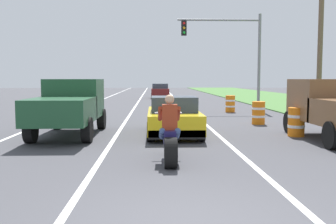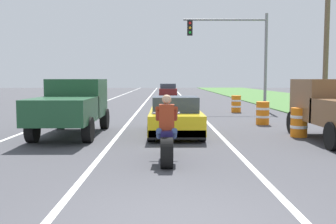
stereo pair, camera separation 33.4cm
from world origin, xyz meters
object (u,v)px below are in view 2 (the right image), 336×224
sports_car_yellow (175,117)px  construction_barrel_nearest (299,122)px  construction_barrel_far (236,104)px  motorcycle_with_rider (167,138)px  pickup_truck_left_lane_dark_green (72,104)px  traffic_light_mast_near (240,46)px  distant_car_far_ahead (168,91)px  construction_barrel_mid (263,113)px

sports_car_yellow → construction_barrel_nearest: 4.28m
sports_car_yellow → construction_barrel_far: size_ratio=4.30×
motorcycle_with_rider → pickup_truck_left_lane_dark_green: 5.65m
sports_car_yellow → pickup_truck_left_lane_dark_green: pickup_truck_left_lane_dark_green is taller
motorcycle_with_rider → construction_barrel_far: size_ratio=2.21×
motorcycle_with_rider → sports_car_yellow: 4.63m
sports_car_yellow → pickup_truck_left_lane_dark_green: bearing=-178.8°
pickup_truck_left_lane_dark_green → traffic_light_mast_near: size_ratio=0.80×
motorcycle_with_rider → distant_car_far_ahead: motorcycle_with_rider is taller
construction_barrel_mid → construction_barrel_far: (-0.01, 6.18, 0.00)m
construction_barrel_nearest → construction_barrel_far: (-0.36, 9.74, 0.00)m
construction_barrel_mid → pickup_truck_left_lane_dark_green: bearing=-157.9°
construction_barrel_nearest → traffic_light_mast_near: bearing=89.9°
pickup_truck_left_lane_dark_green → construction_barrel_far: 11.94m
pickup_truck_left_lane_dark_green → construction_barrel_nearest: (7.88, -0.50, -0.60)m
construction_barrel_far → distant_car_far_ahead: size_ratio=0.25×
motorcycle_with_rider → construction_barrel_far: bearing=73.0°
distant_car_far_ahead → traffic_light_mast_near: bearing=-74.6°
sports_car_yellow → traffic_light_mast_near: (4.26, 10.35, 3.41)m
traffic_light_mast_near → distant_car_far_ahead: size_ratio=1.50×
traffic_light_mast_near → construction_barrel_nearest: size_ratio=6.00×
pickup_truck_left_lane_dark_green → construction_barrel_mid: (7.54, 3.07, -0.60)m
pickup_truck_left_lane_dark_green → construction_barrel_nearest: size_ratio=4.80×
sports_car_yellow → construction_barrel_mid: sports_car_yellow is taller
construction_barrel_nearest → construction_barrel_far: bearing=92.1°
sports_car_yellow → traffic_light_mast_near: bearing=67.6°
motorcycle_with_rider → traffic_light_mast_near: (4.59, 14.97, 3.44)m
traffic_light_mast_near → construction_barrel_mid: (-0.37, -7.36, -3.53)m
pickup_truck_left_lane_dark_green → traffic_light_mast_near: bearing=52.8°
sports_car_yellow → construction_barrel_far: 9.96m
construction_barrel_far → motorcycle_with_rider: bearing=-107.0°
sports_car_yellow → distant_car_far_ahead: (-0.03, 25.88, 0.14)m
construction_barrel_nearest → construction_barrel_mid: (-0.35, 3.57, 0.00)m
pickup_truck_left_lane_dark_green → construction_barrel_mid: pickup_truck_left_lane_dark_green is taller
sports_car_yellow → construction_barrel_nearest: (4.24, -0.57, -0.13)m
motorcycle_with_rider → construction_barrel_far: motorcycle_with_rider is taller
motorcycle_with_rider → sports_car_yellow: (0.33, 4.62, 0.04)m
construction_barrel_far → traffic_light_mast_near: bearing=72.1°
motorcycle_with_rider → construction_barrel_far: 14.42m
sports_car_yellow → construction_barrel_far: sports_car_yellow is taller
motorcycle_with_rider → construction_barrel_nearest: 6.10m
motorcycle_with_rider → distant_car_far_ahead: bearing=89.4°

